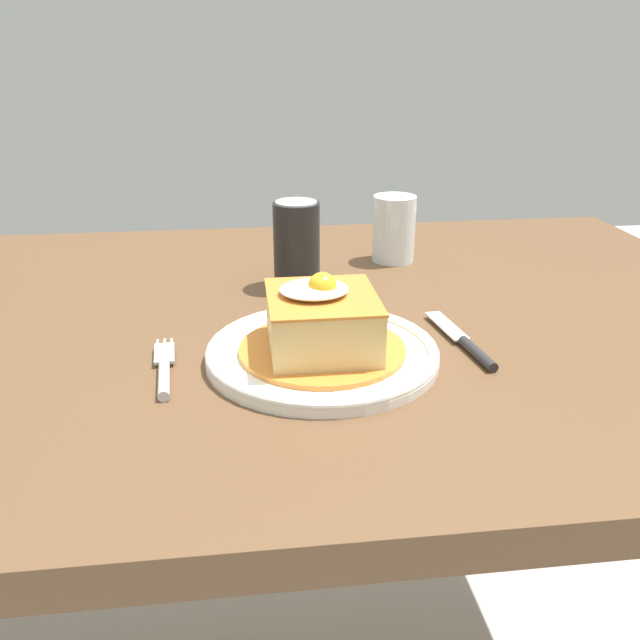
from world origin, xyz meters
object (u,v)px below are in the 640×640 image
object	(u,v)px
fork	(164,371)
knife	(468,345)
drinking_glass	(394,233)
main_plate	(322,352)
soda_can	(297,245)

from	to	relation	value
fork	knife	xyz separation A→B (m)	(0.34, 0.02, 0.00)
knife	drinking_glass	size ratio (longest dim) A/B	1.58
main_plate	soda_can	world-z (taller)	soda_can
knife	soda_can	xyz separation A→B (m)	(-0.18, 0.24, 0.06)
main_plate	knife	size ratio (longest dim) A/B	1.57
main_plate	knife	bearing A→B (deg)	1.64
drinking_glass	main_plate	bearing A→B (deg)	-114.48
knife	soda_can	bearing A→B (deg)	125.68
knife	soda_can	size ratio (longest dim) A/B	1.34
main_plate	drinking_glass	world-z (taller)	drinking_glass
fork	soda_can	distance (m)	0.32
soda_can	knife	bearing A→B (deg)	-54.32
drinking_glass	fork	bearing A→B (deg)	-131.96
knife	fork	bearing A→B (deg)	-176.19
knife	drinking_glass	bearing A→B (deg)	91.70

